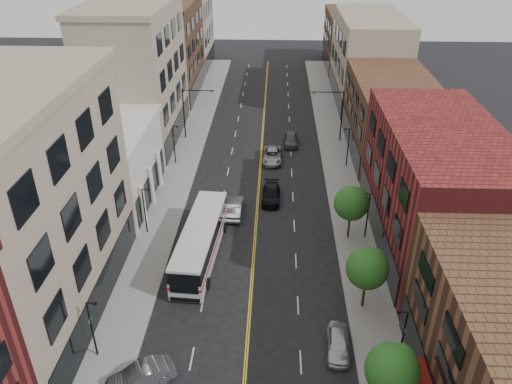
# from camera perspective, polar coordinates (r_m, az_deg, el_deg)

# --- Properties ---
(sidewalk_left) EXTENTS (4.00, 110.00, 0.15)m
(sidewalk_left) POSITION_cam_1_polar(r_m,az_deg,el_deg) (61.05, -9.08, 1.22)
(sidewalk_left) COLOR gray
(sidewalk_left) RESTS_ON ground
(sidewalk_right) EXTENTS (4.00, 110.00, 0.15)m
(sidewalk_right) POSITION_cam_1_polar(r_m,az_deg,el_deg) (60.46, 9.86, 0.85)
(sidewalk_right) COLOR gray
(sidewalk_right) RESTS_ON ground
(bldg_l_tanoffice) EXTENTS (10.00, 22.00, 18.00)m
(bldg_l_tanoffice) POSITION_cam_1_polar(r_m,az_deg,el_deg) (40.98, -25.33, -2.40)
(bldg_l_tanoffice) COLOR gray
(bldg_l_tanoffice) RESTS_ON ground
(bldg_l_white) EXTENTS (10.00, 14.00, 8.00)m
(bldg_l_white) POSITION_cam_1_polar(r_m,az_deg,el_deg) (57.67, -16.94, 2.85)
(bldg_l_white) COLOR silver
(bldg_l_white) RESTS_ON ground
(bldg_l_far_a) EXTENTS (10.00, 20.00, 18.00)m
(bldg_l_far_a) POSITION_cam_1_polar(r_m,az_deg,el_deg) (71.00, -13.44, 12.73)
(bldg_l_far_a) COLOR gray
(bldg_l_far_a) RESTS_ON ground
(bldg_l_far_b) EXTENTS (10.00, 20.00, 15.00)m
(bldg_l_far_b) POSITION_cam_1_polar(r_m,az_deg,el_deg) (90.14, -10.14, 15.61)
(bldg_l_far_b) COLOR brown
(bldg_l_far_b) RESTS_ON ground
(bldg_l_far_c) EXTENTS (10.00, 16.00, 20.00)m
(bldg_l_far_c) POSITION_cam_1_polar(r_m,az_deg,el_deg) (106.90, -8.29, 19.31)
(bldg_l_far_c) COLOR gray
(bldg_l_far_c) RESTS_ON ground
(bldg_r_mid) EXTENTS (10.00, 22.00, 12.00)m
(bldg_r_mid) POSITION_cam_1_polar(r_m,az_deg,el_deg) (49.79, 19.84, 0.52)
(bldg_r_mid) COLOR maroon
(bldg_r_mid) RESTS_ON ground
(bldg_r_far_a) EXTENTS (10.00, 20.00, 10.00)m
(bldg_r_far_a) POSITION_cam_1_polar(r_m,az_deg,el_deg) (68.64, 15.16, 8.37)
(bldg_r_far_a) COLOR brown
(bldg_r_far_a) RESTS_ON ground
(bldg_r_far_b) EXTENTS (10.00, 22.00, 14.00)m
(bldg_r_far_b) POSITION_cam_1_polar(r_m,az_deg,el_deg) (87.68, 12.67, 14.63)
(bldg_r_far_b) COLOR gray
(bldg_r_far_b) RESTS_ON ground
(bldg_r_far_c) EXTENTS (10.00, 18.00, 11.00)m
(bldg_r_far_c) POSITION_cam_1_polar(r_m,az_deg,el_deg) (107.22, 10.90, 16.67)
(bldg_r_far_c) COLOR brown
(bldg_r_far_c) RESTS_ON ground
(tree_r_1) EXTENTS (3.40, 3.40, 5.59)m
(tree_r_1) POSITION_cam_1_polar(r_m,az_deg,el_deg) (33.71, 15.43, -18.88)
(tree_r_1) COLOR black
(tree_r_1) RESTS_ON sidewalk_right
(tree_r_2) EXTENTS (3.40, 3.40, 5.59)m
(tree_r_2) POSITION_cam_1_polar(r_m,az_deg,el_deg) (40.84, 12.71, -8.37)
(tree_r_2) COLOR black
(tree_r_2) RESTS_ON sidewalk_right
(tree_r_3) EXTENTS (3.40, 3.40, 5.59)m
(tree_r_3) POSITION_cam_1_polar(r_m,az_deg,el_deg) (48.99, 10.94, -1.15)
(tree_r_3) COLOR black
(tree_r_3) RESTS_ON sidewalk_right
(lamp_l_1) EXTENTS (0.81, 0.55, 5.05)m
(lamp_l_1) POSITION_cam_1_polar(r_m,az_deg,el_deg) (38.52, -18.23, -14.35)
(lamp_l_1) COLOR black
(lamp_l_1) RESTS_ON sidewalk_left
(lamp_l_2) EXTENTS (0.81, 0.55, 5.05)m
(lamp_l_2) POSITION_cam_1_polar(r_m,az_deg,el_deg) (50.57, -12.60, -1.83)
(lamp_l_2) COLOR black
(lamp_l_2) RESTS_ON sidewalk_left
(lamp_l_3) EXTENTS (0.81, 0.55, 5.05)m
(lamp_l_3) POSITION_cam_1_polar(r_m,az_deg,el_deg) (64.36, -9.32, 5.63)
(lamp_l_3) COLOR black
(lamp_l_3) RESTS_ON sidewalk_left
(lamp_r_1) EXTENTS (0.81, 0.55, 5.05)m
(lamp_r_1) POSITION_cam_1_polar(r_m,az_deg,el_deg) (37.50, 16.41, -15.45)
(lamp_r_1) COLOR black
(lamp_r_1) RESTS_ON sidewalk_right
(lamp_r_2) EXTENTS (0.81, 0.55, 5.05)m
(lamp_r_2) POSITION_cam_1_polar(r_m,az_deg,el_deg) (49.79, 12.61, -2.37)
(lamp_r_2) COLOR black
(lamp_r_2) RESTS_ON sidewalk_right
(lamp_r_3) EXTENTS (0.81, 0.55, 5.05)m
(lamp_r_3) POSITION_cam_1_polar(r_m,az_deg,el_deg) (63.75, 10.44, 5.29)
(lamp_r_3) COLOR black
(lamp_r_3) RESTS_ON sidewalk_right
(signal_mast_left) EXTENTS (4.49, 0.18, 7.20)m
(signal_mast_left) POSITION_cam_1_polar(r_m,az_deg,el_deg) (70.89, -7.70, 9.52)
(signal_mast_left) COLOR black
(signal_mast_left) RESTS_ON sidewalk_left
(signal_mast_right) EXTENTS (4.49, 0.18, 7.20)m
(signal_mast_right) POSITION_cam_1_polar(r_m,az_deg,el_deg) (70.38, 9.24, 9.25)
(signal_mast_right) COLOR black
(signal_mast_right) RESTS_ON sidewalk_right
(city_bus) EXTENTS (3.90, 13.39, 3.40)m
(city_bus) POSITION_cam_1_polar(r_m,az_deg,el_deg) (46.89, -6.36, -5.43)
(city_bus) COLOR silver
(city_bus) RESTS_ON ground
(car_angle_b) EXTENTS (4.88, 3.73, 1.54)m
(car_angle_b) POSITION_cam_1_polar(r_m,az_deg,el_deg) (37.48, -13.02, -19.81)
(car_angle_b) COLOR gray
(car_angle_b) RESTS_ON ground
(car_parked_far) EXTENTS (1.98, 4.26, 1.41)m
(car_parked_far) POSITION_cam_1_polar(r_m,az_deg,el_deg) (39.16, 9.37, -16.72)
(car_parked_far) COLOR silver
(car_parked_far) RESTS_ON ground
(car_lane_behind) EXTENTS (1.80, 5.00, 1.64)m
(car_lane_behind) POSITION_cam_1_polar(r_m,az_deg,el_deg) (53.64, -2.55, -1.78)
(car_lane_behind) COLOR #444449
(car_lane_behind) RESTS_ON ground
(car_lane_a) EXTENTS (2.15, 5.04, 1.45)m
(car_lane_a) POSITION_cam_1_polar(r_m,az_deg,el_deg) (56.23, 1.74, -0.28)
(car_lane_a) COLOR black
(car_lane_a) RESTS_ON ground
(car_lane_b) EXTENTS (2.51, 5.34, 1.48)m
(car_lane_b) POSITION_cam_1_polar(r_m,az_deg,el_deg) (65.17, 1.87, 4.18)
(car_lane_b) COLOR #96989D
(car_lane_b) RESTS_ON ground
(car_lane_c) EXTENTS (1.95, 4.67, 1.58)m
(car_lane_c) POSITION_cam_1_polar(r_m,az_deg,el_deg) (69.96, 4.00, 6.03)
(car_lane_c) COLOR #45454A
(car_lane_c) RESTS_ON ground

